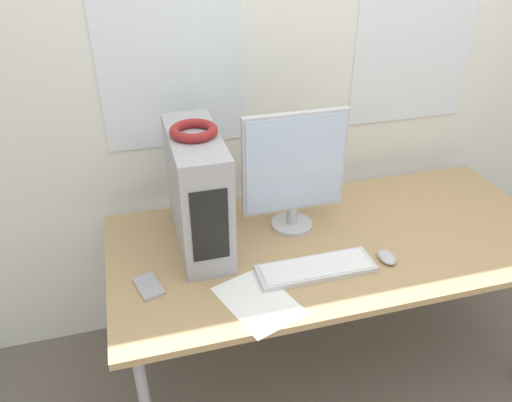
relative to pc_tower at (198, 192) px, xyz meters
The scene contains 9 objects.
wall_back 0.78m from the pc_tower, 38.35° to the left, with size 8.00×0.07×2.70m.
desk 0.61m from the pc_tower, 13.41° to the right, with size 1.82×0.83×0.74m.
pc_tower is the anchor object (origin of this frame).
headphones 0.25m from the pc_tower, 90.00° to the left, with size 0.17×0.17×0.03m.
monitor_main 0.39m from the pc_tower, ahead, with size 0.42×0.17×0.51m.
keyboard 0.53m from the pc_tower, 38.37° to the right, with size 0.44×0.14×0.02m.
mouse 0.76m from the pc_tower, 25.07° to the right, with size 0.06×0.09×0.03m.
cell_phone 0.39m from the pc_tower, 135.48° to the right, with size 0.11×0.15×0.01m.
paper_sheet_left 0.48m from the pc_tower, 72.33° to the right, with size 0.30×0.35×0.00m.
Camera 1 is at (-0.75, -1.09, 1.92)m, focal length 35.00 mm.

